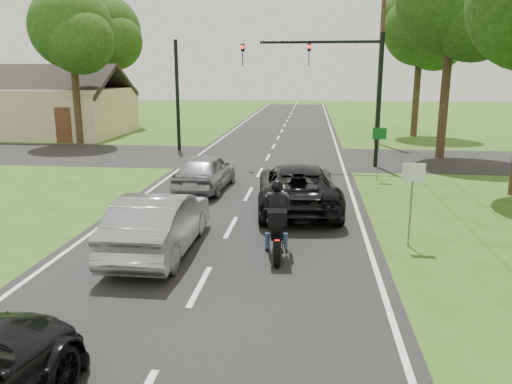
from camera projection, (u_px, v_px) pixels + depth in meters
The scene contains 17 objects.
ground at pixel (200, 286), 10.23m from camera, with size 140.00×140.00×0.00m, color #2A5417.
road at pixel (255, 182), 19.89m from camera, with size 8.00×100.00×0.01m, color black.
cross_road at pixel (268, 157), 25.69m from camera, with size 60.00×7.00×0.01m, color black.
motorcycle_rider at pixel (277, 226), 11.77m from camera, with size 0.63×2.17×1.87m.
dark_suv at pixel (297, 186), 15.86m from camera, with size 2.43×5.27×1.46m, color black.
silver_sedan at pixel (159, 223), 12.02m from camera, with size 1.56×4.48×1.48m, color #9F9EA3.
silver_suv at pixel (205, 171), 18.45m from camera, with size 1.64×4.08×1.39m, color #95979C.
traffic_signal at pixel (338, 76), 22.43m from camera, with size 6.38×0.44×6.00m.
signal_pole_far at pixel (177, 96), 27.48m from camera, with size 0.20×0.20×6.00m, color black.
utility_pole_far at pixel (381, 58), 29.64m from camera, with size 1.60×0.28×10.00m.
sign_white at pixel (413, 184), 12.23m from camera, with size 0.55×0.07×2.12m.
sign_green at pixel (379, 141), 19.94m from camera, with size 0.55×0.07×2.12m.
tree_row_d at pixel (461, 4), 23.71m from camera, with size 5.76×5.58×10.45m.
tree_row_e at pixel (426, 32), 32.53m from camera, with size 5.28×5.12×9.61m.
tree_left_near at pixel (74, 33), 29.08m from camera, with size 5.12×4.96×9.22m.
tree_left_far at pixel (109, 35), 38.78m from camera, with size 5.76×5.58×10.14m.
house at pixel (49, 109), 34.72m from camera, with size 10.20×8.00×4.84m.
Camera 1 is at (2.19, -9.31, 4.28)m, focal length 35.00 mm.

